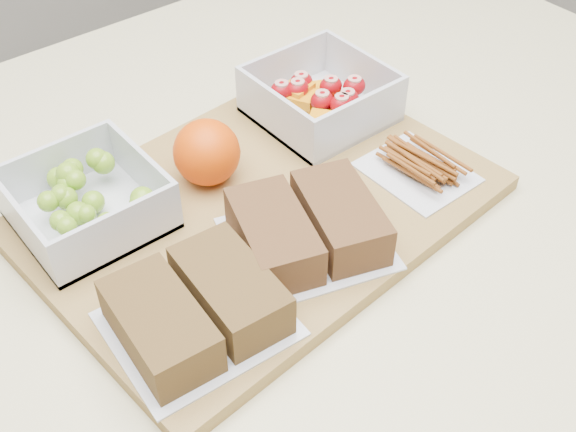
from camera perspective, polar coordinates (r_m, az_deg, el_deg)
name	(u,v)px	position (r m, az deg, el deg)	size (l,w,h in m)	color
cutting_board	(261,207)	(0.69, -2.16, 0.74)	(0.42, 0.30, 0.02)	olive
grape_container	(87,200)	(0.68, -15.56, 1.21)	(0.12, 0.12, 0.05)	silver
fruit_container	(320,99)	(0.79, 2.55, 9.21)	(0.13, 0.13, 0.05)	silver
orange	(207,152)	(0.70, -6.44, 5.02)	(0.06, 0.06, 0.06)	#EC4A05
sandwich_bag_left	(196,308)	(0.57, -7.28, -7.25)	(0.14, 0.13, 0.04)	silver
sandwich_bag_center	(307,227)	(0.63, 1.54, -0.91)	(0.17, 0.16, 0.04)	silver
pretzel_bag	(418,164)	(0.72, 10.24, 4.07)	(0.09, 0.10, 0.02)	silver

